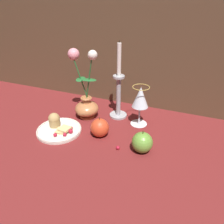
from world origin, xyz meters
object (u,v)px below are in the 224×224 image
object	(u,v)px
plate_with_pastries	(58,127)
apple_near_glass	(100,128)
wine_glass	(140,99)
apple_beside_vase	(142,142)
vase	(86,99)
candlestick	(119,93)

from	to	relation	value
plate_with_pastries	apple_near_glass	world-z (taller)	apple_near_glass
wine_glass	apple_beside_vase	bearing A→B (deg)	-71.08
plate_with_pastries	wine_glass	bearing A→B (deg)	31.01
vase	plate_with_pastries	distance (m)	0.19
wine_glass	apple_near_glass	world-z (taller)	wine_glass
wine_glass	apple_beside_vase	size ratio (longest dim) A/B	2.00
vase	apple_beside_vase	bearing A→B (deg)	-26.26
candlestick	apple_near_glass	distance (m)	0.21
plate_with_pastries	wine_glass	world-z (taller)	wine_glass
plate_with_pastries	candlestick	xyz separation A→B (m)	(0.20, 0.23, 0.11)
candlestick	vase	bearing A→B (deg)	-156.24
apple_near_glass	candlestick	bearing A→B (deg)	85.80
vase	wine_glass	world-z (taller)	vase
apple_beside_vase	apple_near_glass	world-z (taller)	apple_beside_vase
vase	apple_near_glass	distance (m)	0.19
wine_glass	apple_near_glass	bearing A→B (deg)	-129.87
plate_with_pastries	apple_beside_vase	xyz separation A→B (m)	(0.38, 0.00, 0.02)
wine_glass	apple_beside_vase	xyz separation A→B (m)	(0.07, -0.19, -0.09)
vase	candlestick	size ratio (longest dim) A/B	0.90
plate_with_pastries	apple_beside_vase	world-z (taller)	apple_beside_vase
candlestick	apple_near_glass	world-z (taller)	candlestick
vase	apple_near_glass	xyz separation A→B (m)	(0.13, -0.13, -0.05)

